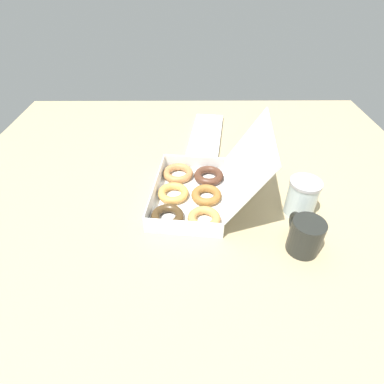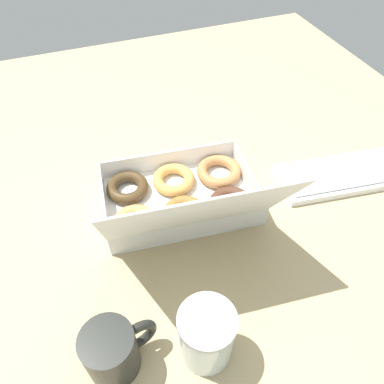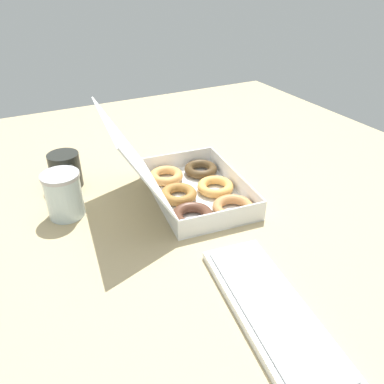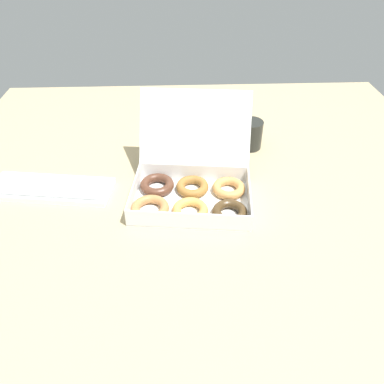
% 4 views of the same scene
% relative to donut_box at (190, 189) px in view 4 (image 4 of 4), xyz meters
% --- Properties ---
extents(ground_plane, '(1.80, 1.80, 0.02)m').
position_rel_donut_box_xyz_m(ground_plane, '(0.04, -0.00, -0.04)').
color(ground_plane, tan).
extents(donut_box, '(0.40, 0.40, 0.27)m').
position_rel_donut_box_xyz_m(donut_box, '(0.00, 0.00, 0.00)').
color(donut_box, white).
rests_on(donut_box, ground_plane).
extents(keyboard, '(0.40, 0.18, 0.02)m').
position_rel_donut_box_xyz_m(keyboard, '(-0.44, 0.05, -0.02)').
color(keyboard, white).
rests_on(keyboard, ground_plane).
extents(coffee_mug, '(0.13, 0.09, 0.10)m').
position_rel_donut_box_xyz_m(coffee_mug, '(0.23, 0.30, 0.02)').
color(coffee_mug, '#242622').
rests_on(coffee_mug, ground_plane).
extents(glass_jar, '(0.10, 0.10, 0.12)m').
position_rel_donut_box_xyz_m(glass_jar, '(0.08, 0.33, 0.03)').
color(glass_jar, silver).
rests_on(glass_jar, ground_plane).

